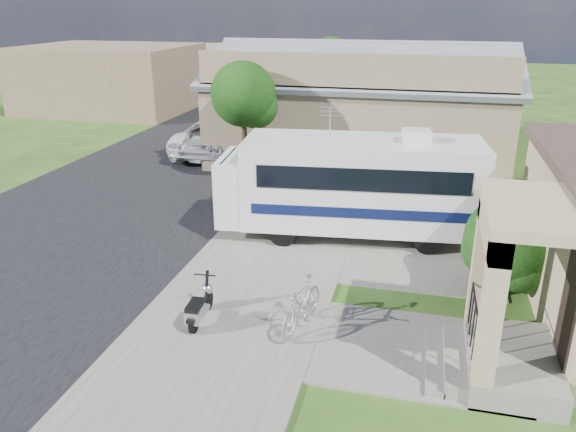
% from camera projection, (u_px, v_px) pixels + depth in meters
% --- Properties ---
extents(ground, '(120.00, 120.00, 0.00)m').
position_uv_depth(ground, '(283.00, 309.00, 12.72)').
color(ground, '#203E10').
extents(street_slab, '(9.00, 80.00, 0.02)m').
position_uv_depth(street_slab, '(169.00, 169.00, 23.47)').
color(street_slab, black).
rests_on(street_slab, ground).
extents(sidewalk_slab, '(4.00, 80.00, 0.06)m').
position_uv_depth(sidewalk_slab, '(321.00, 179.00, 22.00)').
color(sidewalk_slab, '#5A5751').
rests_on(sidewalk_slab, ground).
extents(driveway_slab, '(7.00, 6.00, 0.05)m').
position_uv_depth(driveway_slab, '(370.00, 239.00, 16.46)').
color(driveway_slab, '#5A5751').
rests_on(driveway_slab, ground).
extents(walk_slab, '(4.00, 3.00, 0.05)m').
position_uv_depth(walk_slab, '(417.00, 352.00, 11.13)').
color(walk_slab, '#5A5751').
rests_on(walk_slab, ground).
extents(warehouse, '(12.50, 8.40, 5.04)m').
position_uv_depth(warehouse, '(361.00, 112.00, 24.68)').
color(warehouse, brown).
rests_on(warehouse, ground).
extents(distant_bldg_far, '(10.00, 8.00, 4.00)m').
position_uv_depth(distant_bldg_far, '(110.00, 78.00, 35.77)').
color(distant_bldg_far, brown).
rests_on(distant_bldg_far, ground).
extents(distant_bldg_near, '(8.00, 7.00, 3.20)m').
position_uv_depth(distant_bldg_near, '(209.00, 66.00, 46.35)').
color(distant_bldg_near, brown).
rests_on(distant_bldg_near, ground).
extents(street_tree_a, '(2.44, 2.40, 4.58)m').
position_uv_depth(street_tree_a, '(246.00, 97.00, 20.60)').
color(street_tree_a, black).
rests_on(street_tree_a, ground).
extents(street_tree_b, '(2.44, 2.40, 4.73)m').
position_uv_depth(street_tree_b, '(304.00, 66.00, 29.62)').
color(street_tree_b, black).
rests_on(street_tree_b, ground).
extents(street_tree_c, '(2.44, 2.40, 4.42)m').
position_uv_depth(street_tree_c, '(333.00, 56.00, 37.89)').
color(street_tree_c, black).
rests_on(street_tree_c, ground).
extents(motorhome, '(7.66, 3.12, 3.82)m').
position_uv_depth(motorhome, '(352.00, 183.00, 16.16)').
color(motorhome, silver).
rests_on(motorhome, ground).
extents(shrub, '(2.34, 2.24, 2.88)m').
position_uv_depth(shrub, '(514.00, 237.00, 12.90)').
color(shrub, black).
rests_on(shrub, ground).
extents(scooter, '(0.50, 1.43, 0.94)m').
position_uv_depth(scooter, '(199.00, 307.00, 11.97)').
color(scooter, black).
rests_on(scooter, ground).
extents(bicycle, '(0.90, 1.89, 1.09)m').
position_uv_depth(bicycle, '(301.00, 307.00, 11.75)').
color(bicycle, '#ACACB4').
rests_on(bicycle, ground).
extents(pickup_truck, '(3.25, 6.37, 1.72)m').
position_uv_depth(pickup_truck, '(224.00, 135.00, 25.56)').
color(pickup_truck, silver).
rests_on(pickup_truck, ground).
extents(van, '(2.78, 5.92, 1.67)m').
position_uv_depth(van, '(260.00, 108.00, 32.16)').
color(van, silver).
rests_on(van, ground).
extents(garden_hose, '(0.40, 0.40, 0.18)m').
position_uv_depth(garden_hose, '(459.00, 341.00, 11.37)').
color(garden_hose, '#13601C').
rests_on(garden_hose, ground).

